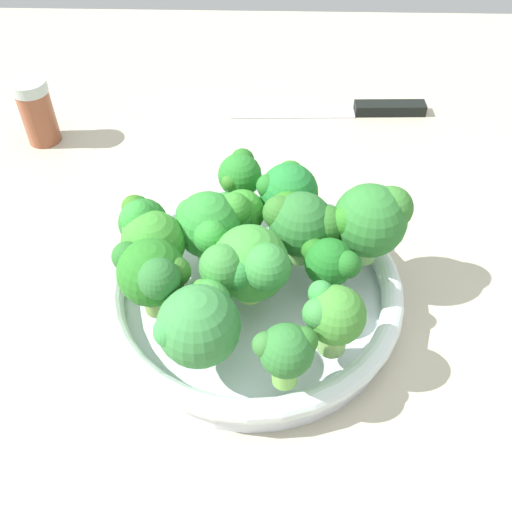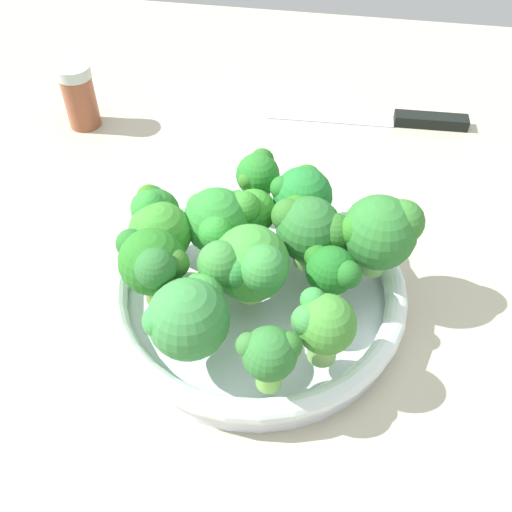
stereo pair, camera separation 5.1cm
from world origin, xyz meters
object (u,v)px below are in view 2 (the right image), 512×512
broccoli_floret_7 (189,315)px  broccoli_floret_12 (251,213)px  broccoli_floret_9 (309,228)px  pepper_shaker (79,96)px  broccoli_floret_3 (381,232)px  broccoli_floret_1 (153,263)px  broccoli_floret_0 (331,272)px  broccoli_floret_8 (258,176)px  broccoli_floret_5 (323,325)px  broccoli_floret_6 (158,230)px  broccoli_floret_13 (270,354)px  knife (394,119)px  bowl (256,291)px  broccoli_floret_10 (219,221)px  broccoli_floret_4 (303,196)px  broccoli_floret_11 (155,210)px  broccoli_floret_2 (248,265)px

broccoli_floret_7 → broccoli_floret_12: size_ratio=1.25×
broccoli_floret_9 → pepper_shaker: size_ratio=0.90×
broccoli_floret_3 → broccoli_floret_7: size_ratio=1.12×
broccoli_floret_1 → pepper_shaker: (-30.52, -19.70, -4.25)cm
broccoli_floret_0 → broccoli_floret_8: 14.04cm
broccoli_floret_5 → broccoli_floret_6: (-7.79, -15.42, 0.25)cm
broccoli_floret_6 → pepper_shaker: (-26.16, -18.79, -3.80)cm
broccoli_floret_13 → knife: bearing=167.3°
broccoli_floret_1 → pepper_shaker: size_ratio=0.94×
broccoli_floret_5 → pepper_shaker: 48.32cm
bowl → broccoli_floret_8: bearing=-171.1°
broccoli_floret_10 → pepper_shaker: bearing=-135.2°
broccoli_floret_4 → pepper_shaker: bearing=-121.9°
broccoli_floret_3 → pepper_shaker: size_ratio=0.96×
broccoli_floret_8 → broccoli_floret_12: broccoli_floret_8 is taller
broccoli_floret_12 → broccoli_floret_4: bearing=117.3°
broccoli_floret_5 → broccoli_floret_11: size_ratio=1.18×
broccoli_floret_3 → broccoli_floret_8: 14.10cm
broccoli_floret_11 → broccoli_floret_5: bearing=56.1°
broccoli_floret_3 → broccoli_floret_9: bearing=-90.0°
broccoli_floret_4 → broccoli_floret_13: (17.90, -0.36, -0.41)cm
broccoli_floret_6 → knife: broccoli_floret_6 is taller
broccoli_floret_3 → broccoli_floret_9: size_ratio=1.08×
broccoli_floret_6 → broccoli_floret_9: 13.43cm
broccoli_floret_8 → pepper_shaker: size_ratio=0.74×
broccoli_floret_1 → broccoli_floret_2: (-1.50, 7.72, -0.40)cm
broccoli_floret_12 → broccoli_floret_10: bearing=-45.7°
broccoli_floret_12 → knife: size_ratio=0.21×
broccoli_floret_9 → pepper_shaker: (-23.48, -31.95, -3.74)cm
bowl → broccoli_floret_7: (8.12, -3.90, 5.77)cm
broccoli_floret_1 → broccoli_floret_9: size_ratio=1.05×
broccoli_floret_9 → broccoli_floret_10: 8.12cm
broccoli_floret_6 → pepper_shaker: 32.43cm
broccoli_floret_5 → broccoli_floret_7: (0.75, -10.40, -0.13)cm
broccoli_floret_0 → broccoli_floret_13: (9.39, -3.81, 0.36)cm
bowl → broccoli_floret_0: bearing=80.0°
broccoli_floret_1 → pepper_shaker: broccoli_floret_1 is taller
broccoli_floret_11 → knife: bearing=142.2°
broccoli_floret_5 → broccoli_floret_6: 17.27cm
bowl → broccoli_floret_2: broccoli_floret_2 is taller
broccoli_floret_1 → broccoli_floret_5: bearing=76.7°
broccoli_floret_0 → pepper_shaker: 44.28cm
broccoli_floret_12 → bowl: bearing=15.0°
broccoli_floret_8 → broccoli_floret_3: bearing=59.7°
broccoli_floret_0 → broccoli_floret_9: (-4.27, -2.43, 0.82)cm
broccoli_floret_12 → broccoli_floret_2: bearing=8.0°
broccoli_floret_7 → broccoli_floret_8: broccoli_floret_7 is taller
broccoli_floret_0 → broccoli_floret_13: broccoli_floret_13 is taller
broccoli_floret_9 → broccoli_floret_12: 5.93cm
broccoli_floret_2 → broccoli_floret_3: size_ratio=0.94×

